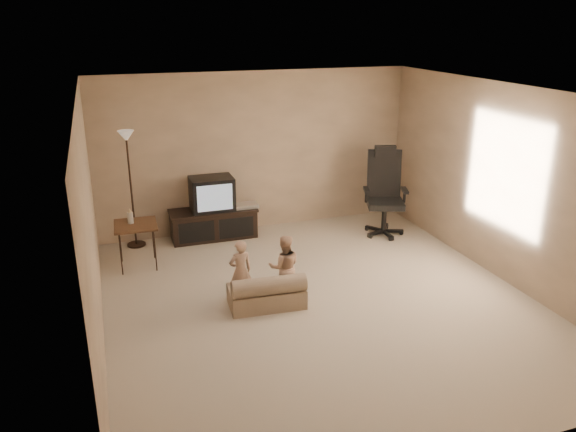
{
  "coord_description": "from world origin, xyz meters",
  "views": [
    {
      "loc": [
        -2.32,
        -5.61,
        3.25
      ],
      "look_at": [
        -0.2,
        0.6,
        0.92
      ],
      "focal_mm": 35.0,
      "sensor_mm": 36.0,
      "label": 1
    }
  ],
  "objects_px": {
    "toddler_left": "(241,271)",
    "toddler_right": "(285,267)",
    "office_chair": "(384,203)",
    "side_table": "(135,225)",
    "child_sofa": "(267,293)",
    "tv_stand": "(213,213)",
    "floor_lamp": "(129,163)"
  },
  "relations": [
    {
      "from": "office_chair",
      "to": "child_sofa",
      "type": "xyz_separation_m",
      "value": [
        -2.45,
        -1.74,
        -0.32
      ]
    },
    {
      "from": "office_chair",
      "to": "side_table",
      "type": "relative_size",
      "value": 1.64
    },
    {
      "from": "tv_stand",
      "to": "side_table",
      "type": "relative_size",
      "value": 1.62
    },
    {
      "from": "office_chair",
      "to": "side_table",
      "type": "bearing_deg",
      "value": -159.22
    },
    {
      "from": "office_chair",
      "to": "tv_stand",
      "type": "bearing_deg",
      "value": -174.31
    },
    {
      "from": "side_table",
      "to": "child_sofa",
      "type": "relative_size",
      "value": 0.91
    },
    {
      "from": "office_chair",
      "to": "toddler_right",
      "type": "bearing_deg",
      "value": -124.19
    },
    {
      "from": "toddler_left",
      "to": "toddler_right",
      "type": "bearing_deg",
      "value": 162.78
    },
    {
      "from": "tv_stand",
      "to": "child_sofa",
      "type": "xyz_separation_m",
      "value": [
        0.14,
        -2.4,
        -0.23
      ]
    },
    {
      "from": "office_chair",
      "to": "side_table",
      "type": "distance_m",
      "value": 3.8
    },
    {
      "from": "floor_lamp",
      "to": "child_sofa",
      "type": "relative_size",
      "value": 1.9
    },
    {
      "from": "office_chair",
      "to": "toddler_right",
      "type": "relative_size",
      "value": 1.7
    },
    {
      "from": "child_sofa",
      "to": "side_table",
      "type": "bearing_deg",
      "value": 132.92
    },
    {
      "from": "child_sofa",
      "to": "toddler_left",
      "type": "xyz_separation_m",
      "value": [
        -0.25,
        0.25,
        0.22
      ]
    },
    {
      "from": "tv_stand",
      "to": "office_chair",
      "type": "height_order",
      "value": "office_chair"
    },
    {
      "from": "toddler_left",
      "to": "tv_stand",
      "type": "bearing_deg",
      "value": -101.35
    },
    {
      "from": "child_sofa",
      "to": "toddler_left",
      "type": "height_order",
      "value": "toddler_left"
    },
    {
      "from": "tv_stand",
      "to": "side_table",
      "type": "xyz_separation_m",
      "value": [
        -1.21,
        -0.71,
        0.2
      ]
    },
    {
      "from": "side_table",
      "to": "toddler_left",
      "type": "height_order",
      "value": "side_table"
    },
    {
      "from": "office_chair",
      "to": "toddler_right",
      "type": "distance_m",
      "value": 2.69
    },
    {
      "from": "side_table",
      "to": "toddler_right",
      "type": "relative_size",
      "value": 1.03
    },
    {
      "from": "office_chair",
      "to": "toddler_left",
      "type": "xyz_separation_m",
      "value": [
        -2.71,
        -1.49,
        -0.1
      ]
    },
    {
      "from": "toddler_right",
      "to": "toddler_left",
      "type": "bearing_deg",
      "value": 3.44
    },
    {
      "from": "child_sofa",
      "to": "toddler_right",
      "type": "xyz_separation_m",
      "value": [
        0.27,
        0.16,
        0.23
      ]
    },
    {
      "from": "toddler_right",
      "to": "office_chair",
      "type": "bearing_deg",
      "value": -131.68
    },
    {
      "from": "tv_stand",
      "to": "office_chair",
      "type": "relative_size",
      "value": 0.99
    },
    {
      "from": "child_sofa",
      "to": "toddler_left",
      "type": "relative_size",
      "value": 1.17
    },
    {
      "from": "office_chair",
      "to": "toddler_left",
      "type": "distance_m",
      "value": 3.09
    },
    {
      "from": "side_table",
      "to": "floor_lamp",
      "type": "distance_m",
      "value": 1.03
    },
    {
      "from": "side_table",
      "to": "child_sofa",
      "type": "bearing_deg",
      "value": -51.28
    },
    {
      "from": "tv_stand",
      "to": "floor_lamp",
      "type": "relative_size",
      "value": 0.78
    },
    {
      "from": "side_table",
      "to": "toddler_left",
      "type": "xyz_separation_m",
      "value": [
        1.1,
        -1.44,
        -0.21
      ]
    }
  ]
}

